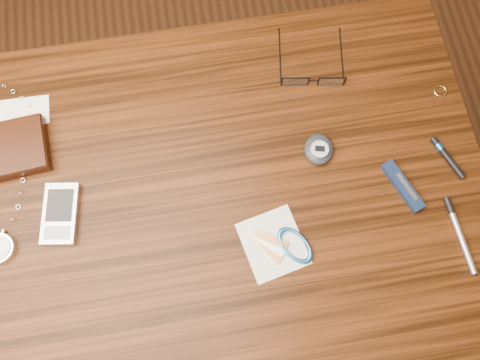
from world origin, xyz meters
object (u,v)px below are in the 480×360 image
(desk, at_px, (201,220))
(pedometer, at_px, (319,149))
(silver_pen, at_px, (458,229))
(pda_phone, at_px, (60,214))
(pocket_knife, at_px, (403,186))
(wallet_and_card, at_px, (11,148))
(pocket_watch, at_px, (0,240))
(eyeglasses, at_px, (313,78))
(notepad_keys, at_px, (285,245))

(desk, xyz_separation_m, pedometer, (0.22, 0.06, 0.11))
(desk, relative_size, silver_pen, 7.75)
(pda_phone, xyz_separation_m, pocket_knife, (0.57, -0.05, -0.00))
(silver_pen, bearing_deg, pedometer, 139.05)
(wallet_and_card, height_order, pocket_watch, wallet_and_card)
(eyeglasses, height_order, pedometer, eyeglasses)
(desk, height_order, notepad_keys, notepad_keys)
(desk, bearing_deg, eyeglasses, 39.64)
(wallet_and_card, bearing_deg, notepad_keys, -28.74)
(desk, distance_m, eyeglasses, 0.33)
(wallet_and_card, xyz_separation_m, silver_pen, (0.72, -0.26, -0.01))
(desk, distance_m, wallet_and_card, 0.35)
(pda_phone, distance_m, pedometer, 0.45)
(wallet_and_card, relative_size, eyeglasses, 1.16)
(pocket_watch, relative_size, pedometer, 5.56)
(desk, height_order, eyeglasses, eyeglasses)
(eyeglasses, distance_m, notepad_keys, 0.30)
(pocket_knife, distance_m, silver_pen, 0.11)
(pocket_watch, xyz_separation_m, silver_pen, (0.74, -0.10, -0.00))
(wallet_and_card, relative_size, pocket_knife, 1.62)
(wallet_and_card, height_order, pocket_knife, wallet_and_card)
(eyeglasses, bearing_deg, pocket_knife, -63.76)
(desk, distance_m, pocket_watch, 0.34)
(notepad_keys, bearing_deg, eyeglasses, 69.59)
(pocket_watch, bearing_deg, desk, 0.60)
(pocket_watch, distance_m, pocket_knife, 0.67)
(pda_phone, bearing_deg, pedometer, 5.20)
(pedometer, xyz_separation_m, pocket_knife, (0.13, -0.09, -0.00))
(notepad_keys, bearing_deg, pda_phone, 162.86)
(eyeglasses, height_order, pda_phone, eyeglasses)
(pda_phone, height_order, notepad_keys, pda_phone)
(pda_phone, distance_m, notepad_keys, 0.37)
(notepad_keys, height_order, silver_pen, silver_pen)
(pocket_watch, height_order, silver_pen, pocket_watch)
(desk, distance_m, notepad_keys, 0.19)
(pocket_knife, bearing_deg, silver_pen, -50.49)
(eyeglasses, relative_size, notepad_keys, 1.03)
(eyeglasses, bearing_deg, pocket_watch, -160.13)
(pocket_watch, xyz_separation_m, pda_phone, (0.10, 0.03, 0.00))
(eyeglasses, xyz_separation_m, pocket_watch, (-0.56, -0.20, -0.00))
(pda_phone, bearing_deg, wallet_and_card, 120.65)
(pda_phone, bearing_deg, eyeglasses, 20.75)
(notepad_keys, bearing_deg, silver_pen, -4.18)
(wallet_and_card, xyz_separation_m, pedometer, (0.52, -0.09, -0.00))
(pedometer, height_order, notepad_keys, pedometer)
(eyeglasses, distance_m, pocket_knife, 0.25)
(pocket_watch, height_order, pocket_knife, same)
(pocket_watch, xyz_separation_m, pocket_knife, (0.67, -0.02, -0.00))
(pda_phone, relative_size, pedometer, 1.64)
(wallet_and_card, bearing_deg, pocket_knife, -14.90)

